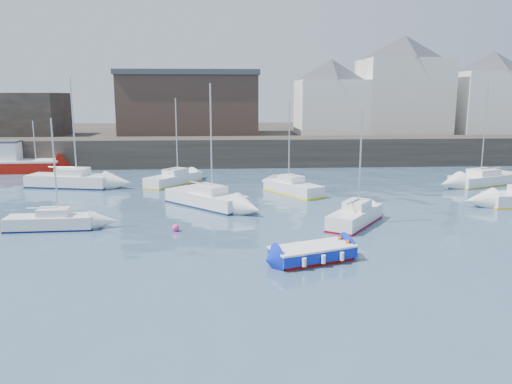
{
  "coord_description": "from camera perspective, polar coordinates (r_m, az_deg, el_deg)",
  "views": [
    {
      "loc": [
        -2.04,
        -18.99,
        7.55
      ],
      "look_at": [
        0.0,
        12.0,
        1.5
      ],
      "focal_mm": 35.0,
      "sensor_mm": 36.0,
      "label": 1
    }
  ],
  "objects": [
    {
      "name": "sailboat_g",
      "position": [
        46.98,
        24.74,
        1.37
      ],
      "size": [
        7.19,
        4.78,
        8.71
      ],
      "color": "white",
      "rests_on": "ground"
    },
    {
      "name": "sailboat_e",
      "position": [
        44.29,
        -20.5,
        1.27
      ],
      "size": [
        7.28,
        3.68,
        8.96
      ],
      "color": "white",
      "rests_on": "ground"
    },
    {
      "name": "sailboat_a",
      "position": [
        30.86,
        -22.41,
        -3.14
      ],
      "size": [
        4.91,
        1.74,
        6.31
      ],
      "color": "white",
      "rests_on": "ground"
    },
    {
      "name": "buoy_far",
      "position": [
        39.59,
        -8.93,
        -0.11
      ],
      "size": [
        0.4,
        0.4,
        0.4
      ],
      "primitive_type": "sphere",
      "color": "#FE2C8F",
      "rests_on": "ground"
    },
    {
      "name": "bldg_east_a",
      "position": [
        64.87,
        16.45,
        11.7
      ],
      "size": [
        13.36,
        13.36,
        11.8
      ],
      "color": "beige",
      "rests_on": "land_strip"
    },
    {
      "name": "buoy_near",
      "position": [
        28.58,
        -9.15,
        -4.44
      ],
      "size": [
        0.42,
        0.42,
        0.42
      ],
      "primitive_type": "sphere",
      "color": "#FE2C8F",
      "rests_on": "ground"
    },
    {
      "name": "buoy_mid",
      "position": [
        25.5,
        8.19,
        -6.32
      ],
      "size": [
        0.35,
        0.35,
        0.35
      ],
      "primitive_type": "sphere",
      "color": "#FE2C8F",
      "rests_on": "ground"
    },
    {
      "name": "bldg_east_b",
      "position": [
        68.93,
        25.31,
        10.25
      ],
      "size": [
        11.88,
        11.88,
        9.95
      ],
      "color": "white",
      "rests_on": "land_strip"
    },
    {
      "name": "sailboat_f",
      "position": [
        38.86,
        4.21,
        0.55
      ],
      "size": [
        4.32,
        5.62,
        7.15
      ],
      "color": "white",
      "rests_on": "ground"
    },
    {
      "name": "quay_wall",
      "position": [
        54.37,
        -1.6,
        4.63
      ],
      "size": [
        90.0,
        5.0,
        3.0
      ],
      "primitive_type": "cube",
      "color": "#28231E",
      "rests_on": "ground"
    },
    {
      "name": "bldg_east_d",
      "position": [
        61.88,
        8.55,
        10.73
      ],
      "size": [
        11.14,
        11.14,
        8.95
      ],
      "color": "white",
      "rests_on": "land_strip"
    },
    {
      "name": "water",
      "position": [
        20.54,
        2.24,
        -10.55
      ],
      "size": [
        220.0,
        220.0,
        0.0
      ],
      "primitive_type": "plane",
      "color": "#2D4760",
      "rests_on": "ground"
    },
    {
      "name": "warehouse",
      "position": [
        62.13,
        -7.54,
        10.07
      ],
      "size": [
        16.4,
        10.4,
        7.6
      ],
      "color": "#3D2D26",
      "rests_on": "land_strip"
    },
    {
      "name": "land_strip",
      "position": [
        72.29,
        -2.15,
        6.14
      ],
      "size": [
        90.0,
        32.0,
        2.8
      ],
      "primitive_type": "cube",
      "color": "#28231E",
      "rests_on": "ground"
    },
    {
      "name": "bldg_west",
      "position": [
        66.33,
        -27.08,
        7.89
      ],
      "size": [
        14.0,
        8.0,
        5.0
      ],
      "color": "#353028",
      "rests_on": "land_strip"
    },
    {
      "name": "sailboat_b",
      "position": [
        34.52,
        -5.71,
        -0.75
      ],
      "size": [
        5.96,
        6.1,
        8.32
      ],
      "color": "white",
      "rests_on": "ground"
    },
    {
      "name": "sailboat_h",
      "position": [
        43.48,
        -9.38,
        1.51
      ],
      "size": [
        4.77,
        5.7,
        7.32
      ],
      "color": "white",
      "rests_on": "ground"
    },
    {
      "name": "fishing_boat",
      "position": [
        54.81,
        -25.52,
        3.07
      ],
      "size": [
        7.76,
        3.11,
        5.08
      ],
      "color": "#990F06",
      "rests_on": "ground"
    },
    {
      "name": "sailboat_c",
      "position": [
        30.09,
        11.28,
        -2.72
      ],
      "size": [
        4.33,
        5.11,
        6.75
      ],
      "color": "white",
      "rests_on": "ground"
    },
    {
      "name": "blue_dinghy",
      "position": [
        23.28,
        6.5,
        -6.91
      ],
      "size": [
        4.24,
        2.95,
        0.74
      ],
      "color": "#990F06",
      "rests_on": "ground"
    }
  ]
}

